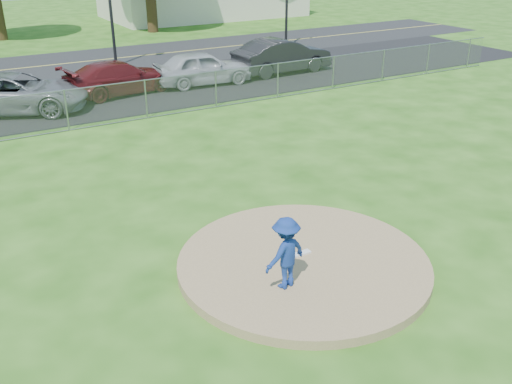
# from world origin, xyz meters

# --- Properties ---
(ground) EXTENTS (120.00, 120.00, 0.00)m
(ground) POSITION_xyz_m (0.00, 10.00, 0.00)
(ground) COLOR #265913
(ground) RESTS_ON ground
(pitchers_mound) EXTENTS (5.40, 5.40, 0.20)m
(pitchers_mound) POSITION_xyz_m (0.00, 0.00, 0.10)
(pitchers_mound) COLOR #977953
(pitchers_mound) RESTS_ON ground
(pitching_rubber) EXTENTS (0.60, 0.15, 0.04)m
(pitching_rubber) POSITION_xyz_m (0.00, 0.20, 0.22)
(pitching_rubber) COLOR white
(pitching_rubber) RESTS_ON pitchers_mound
(chain_link_fence) EXTENTS (40.00, 0.06, 1.50)m
(chain_link_fence) POSITION_xyz_m (0.00, 12.00, 0.75)
(chain_link_fence) COLOR gray
(chain_link_fence) RESTS_ON ground
(parking_lot) EXTENTS (50.00, 8.00, 0.01)m
(parking_lot) POSITION_xyz_m (0.00, 16.50, 0.01)
(parking_lot) COLOR black
(parking_lot) RESTS_ON ground
(street) EXTENTS (60.00, 7.00, 0.01)m
(street) POSITION_xyz_m (0.00, 24.00, 0.00)
(street) COLOR black
(street) RESTS_ON ground
(pitcher) EXTENTS (1.05, 0.74, 1.49)m
(pitcher) POSITION_xyz_m (-0.89, -0.63, 0.94)
(pitcher) COLOR navy
(pitcher) RESTS_ON pitchers_mound
(parked_car_gray) EXTENTS (6.11, 4.65, 1.54)m
(parked_car_gray) POSITION_xyz_m (-3.16, 15.45, 0.78)
(parked_car_gray) COLOR gray
(parked_car_gray) RESTS_ON parking_lot
(parked_car_darkred) EXTENTS (5.29, 2.87, 1.46)m
(parked_car_darkred) POSITION_xyz_m (1.30, 16.11, 0.74)
(parked_car_darkred) COLOR maroon
(parked_car_darkred) RESTS_ON parking_lot
(parked_car_pearl) EXTENTS (4.75, 2.18, 1.58)m
(parked_car_pearl) POSITION_xyz_m (5.23, 15.81, 0.80)
(parked_car_pearl) COLOR #BABCBE
(parked_car_pearl) RESTS_ON parking_lot
(parked_car_charcoal) EXTENTS (5.31, 2.11, 1.72)m
(parked_car_charcoal) POSITION_xyz_m (9.82, 16.02, 0.87)
(parked_car_charcoal) COLOR black
(parked_car_charcoal) RESTS_ON parking_lot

